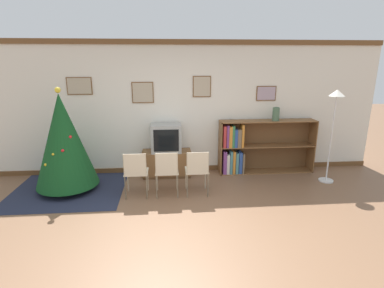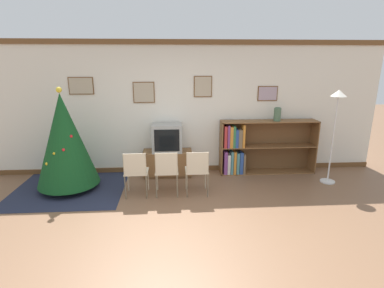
{
  "view_description": "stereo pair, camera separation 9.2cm",
  "coord_description": "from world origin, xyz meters",
  "px_view_note": "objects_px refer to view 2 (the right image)",
  "views": [
    {
      "loc": [
        -0.22,
        -3.59,
        2.29
      ],
      "look_at": [
        0.21,
        1.38,
        0.91
      ],
      "focal_mm": 28.0,
      "sensor_mm": 36.0,
      "label": 1
    },
    {
      "loc": [
        -0.12,
        -3.59,
        2.29
      ],
      "look_at": [
        0.21,
        1.38,
        0.91
      ],
      "focal_mm": 28.0,
      "sensor_mm": 36.0,
      "label": 2
    }
  ],
  "objects_px": {
    "television": "(167,138)",
    "folding_chair_left": "(136,171)",
    "vase": "(277,114)",
    "standing_lamp": "(336,113)",
    "christmas_tree": "(65,140)",
    "folding_chair_center": "(167,170)",
    "folding_chair_right": "(197,170)",
    "bookshelf": "(250,148)",
    "tv_console": "(168,163)"
  },
  "relations": [
    {
      "from": "vase",
      "to": "folding_chair_left",
      "type": "bearing_deg",
      "value": -159.84
    },
    {
      "from": "christmas_tree",
      "to": "vase",
      "type": "height_order",
      "value": "christmas_tree"
    },
    {
      "from": "standing_lamp",
      "to": "television",
      "type": "bearing_deg",
      "value": 169.62
    },
    {
      "from": "christmas_tree",
      "to": "vase",
      "type": "bearing_deg",
      "value": 8.17
    },
    {
      "from": "television",
      "to": "bookshelf",
      "type": "distance_m",
      "value": 1.75
    },
    {
      "from": "tv_console",
      "to": "television",
      "type": "distance_m",
      "value": 0.54
    },
    {
      "from": "television",
      "to": "folding_chair_center",
      "type": "xyz_separation_m",
      "value": [
        0.0,
        -0.99,
        -0.33
      ]
    },
    {
      "from": "folding_chair_center",
      "to": "tv_console",
      "type": "bearing_deg",
      "value": 90.0
    },
    {
      "from": "television",
      "to": "folding_chair_left",
      "type": "relative_size",
      "value": 0.72
    },
    {
      "from": "folding_chair_center",
      "to": "folding_chair_right",
      "type": "xyz_separation_m",
      "value": [
        0.53,
        0.0,
        0.0
      ]
    },
    {
      "from": "folding_chair_center",
      "to": "folding_chair_left",
      "type": "bearing_deg",
      "value": 180.0
    },
    {
      "from": "folding_chair_left",
      "to": "bookshelf",
      "type": "bearing_deg",
      "value": 24.94
    },
    {
      "from": "christmas_tree",
      "to": "bookshelf",
      "type": "height_order",
      "value": "christmas_tree"
    },
    {
      "from": "bookshelf",
      "to": "folding_chair_center",
      "type": "bearing_deg",
      "value": -148.75
    },
    {
      "from": "christmas_tree",
      "to": "tv_console",
      "type": "distance_m",
      "value": 2.01
    },
    {
      "from": "bookshelf",
      "to": "vase",
      "type": "height_order",
      "value": "vase"
    },
    {
      "from": "christmas_tree",
      "to": "standing_lamp",
      "type": "distance_m",
      "value": 4.96
    },
    {
      "from": "folding_chair_left",
      "to": "standing_lamp",
      "type": "xyz_separation_m",
      "value": [
        3.66,
        0.41,
        0.9
      ]
    },
    {
      "from": "christmas_tree",
      "to": "folding_chair_right",
      "type": "bearing_deg",
      "value": -10.54
    },
    {
      "from": "folding_chair_center",
      "to": "vase",
      "type": "relative_size",
      "value": 2.97
    },
    {
      "from": "christmas_tree",
      "to": "vase",
      "type": "relative_size",
      "value": 6.75
    },
    {
      "from": "bookshelf",
      "to": "vase",
      "type": "bearing_deg",
      "value": -3.44
    },
    {
      "from": "television",
      "to": "folding_chair_center",
      "type": "relative_size",
      "value": 0.72
    },
    {
      "from": "bookshelf",
      "to": "standing_lamp",
      "type": "xyz_separation_m",
      "value": [
        1.41,
        -0.63,
        0.84
      ]
    },
    {
      "from": "television",
      "to": "vase",
      "type": "xyz_separation_m",
      "value": [
        2.24,
        0.03,
        0.45
      ]
    },
    {
      "from": "folding_chair_left",
      "to": "tv_console",
      "type": "bearing_deg",
      "value": 62.0
    },
    {
      "from": "folding_chair_center",
      "to": "television",
      "type": "bearing_deg",
      "value": 90.0
    },
    {
      "from": "folding_chair_left",
      "to": "folding_chair_right",
      "type": "distance_m",
      "value": 1.05
    },
    {
      "from": "bookshelf",
      "to": "vase",
      "type": "xyz_separation_m",
      "value": [
        0.52,
        -0.03,
        0.72
      ]
    },
    {
      "from": "folding_chair_center",
      "to": "vase",
      "type": "xyz_separation_m",
      "value": [
        2.24,
        1.02,
        0.78
      ]
    },
    {
      "from": "folding_chair_left",
      "to": "vase",
      "type": "distance_m",
      "value": 3.05
    },
    {
      "from": "television",
      "to": "folding_chair_left",
      "type": "bearing_deg",
      "value": -118.06
    },
    {
      "from": "christmas_tree",
      "to": "television",
      "type": "height_order",
      "value": "christmas_tree"
    },
    {
      "from": "christmas_tree",
      "to": "folding_chair_right",
      "type": "distance_m",
      "value": 2.42
    },
    {
      "from": "vase",
      "to": "standing_lamp",
      "type": "distance_m",
      "value": 1.08
    },
    {
      "from": "vase",
      "to": "television",
      "type": "bearing_deg",
      "value": -179.27
    },
    {
      "from": "television",
      "to": "folding_chair_left",
      "type": "height_order",
      "value": "television"
    },
    {
      "from": "christmas_tree",
      "to": "bookshelf",
      "type": "distance_m",
      "value": 3.61
    },
    {
      "from": "tv_console",
      "to": "folding_chair_right",
      "type": "bearing_deg",
      "value": -62.0
    },
    {
      "from": "folding_chair_center",
      "to": "vase",
      "type": "bearing_deg",
      "value": 24.39
    },
    {
      "from": "folding_chair_left",
      "to": "bookshelf",
      "type": "height_order",
      "value": "bookshelf"
    },
    {
      "from": "vase",
      "to": "standing_lamp",
      "type": "height_order",
      "value": "standing_lamp"
    },
    {
      "from": "standing_lamp",
      "to": "folding_chair_left",
      "type": "bearing_deg",
      "value": -173.55
    },
    {
      "from": "vase",
      "to": "standing_lamp",
      "type": "bearing_deg",
      "value": -34.05
    },
    {
      "from": "vase",
      "to": "standing_lamp",
      "type": "xyz_separation_m",
      "value": [
        0.89,
        -0.6,
        0.12
      ]
    },
    {
      "from": "tv_console",
      "to": "television",
      "type": "bearing_deg",
      "value": -90.0
    },
    {
      "from": "folding_chair_left",
      "to": "bookshelf",
      "type": "distance_m",
      "value": 2.49
    },
    {
      "from": "tv_console",
      "to": "folding_chair_center",
      "type": "xyz_separation_m",
      "value": [
        -0.0,
        -0.99,
        0.21
      ]
    },
    {
      "from": "tv_console",
      "to": "folding_chair_right",
      "type": "xyz_separation_m",
      "value": [
        0.53,
        -0.99,
        0.21
      ]
    },
    {
      "from": "tv_console",
      "to": "standing_lamp",
      "type": "distance_m",
      "value": 3.38
    }
  ]
}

